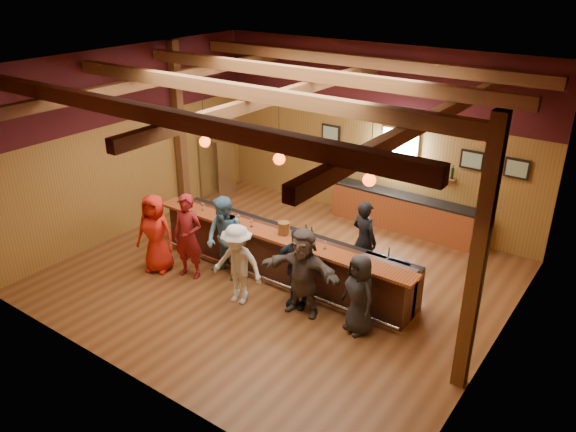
% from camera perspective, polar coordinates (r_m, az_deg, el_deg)
% --- Properties ---
extents(room, '(9.04, 9.00, 4.52)m').
position_cam_1_polar(room, '(11.02, -0.74, 8.41)').
color(room, brown).
rests_on(room, ground).
extents(bar_counter, '(6.30, 1.07, 1.11)m').
position_cam_1_polar(bar_counter, '(12.11, -0.35, -3.83)').
color(bar_counter, black).
rests_on(bar_counter, ground).
extents(back_bar_cabinet, '(4.00, 0.52, 0.95)m').
position_cam_1_polar(back_bar_cabinet, '(14.42, 11.85, 0.29)').
color(back_bar_cabinet, maroon).
rests_on(back_bar_cabinet, ground).
extents(window, '(0.95, 0.09, 0.95)m').
position_cam_1_polar(window, '(14.21, 11.31, 6.77)').
color(window, silver).
rests_on(window, room).
extents(framed_pictures, '(5.35, 0.05, 0.45)m').
position_cam_1_polar(framed_pictures, '(13.88, 14.56, 6.25)').
color(framed_pictures, black).
rests_on(framed_pictures, room).
extents(wine_shelves, '(3.00, 0.18, 0.30)m').
position_cam_1_polar(wine_shelves, '(14.29, 11.06, 5.07)').
color(wine_shelves, maroon).
rests_on(wine_shelves, room).
extents(pendant_lights, '(4.24, 0.24, 1.37)m').
position_cam_1_polar(pendant_lights, '(11.13, -0.90, 5.85)').
color(pendant_lights, black).
rests_on(pendant_lights, room).
extents(stainless_fridge, '(0.70, 0.70, 1.80)m').
position_cam_1_polar(stainless_fridge, '(16.09, -7.17, 4.84)').
color(stainless_fridge, silver).
rests_on(stainless_fridge, ground).
extents(customer_orange, '(1.00, 0.81, 1.78)m').
position_cam_1_polar(customer_orange, '(12.48, -13.31, -1.74)').
color(customer_orange, red).
rests_on(customer_orange, ground).
extents(customer_redvest, '(0.77, 0.59, 1.89)m').
position_cam_1_polar(customer_redvest, '(12.07, -10.11, -2.07)').
color(customer_redvest, maroon).
rests_on(customer_redvest, ground).
extents(customer_denim, '(0.99, 0.83, 1.85)m').
position_cam_1_polar(customer_denim, '(11.92, -6.44, -2.31)').
color(customer_denim, teal).
rests_on(customer_denim, ground).
extents(customer_white, '(1.17, 0.78, 1.69)m').
position_cam_1_polar(customer_white, '(11.08, -5.15, -4.92)').
color(customer_white, silver).
rests_on(customer_white, ground).
extents(customer_navy, '(1.05, 0.59, 1.70)m').
position_cam_1_polar(customer_navy, '(10.92, 0.92, -5.25)').
color(customer_navy, '#1B2337').
rests_on(customer_navy, ground).
extents(customer_brown, '(1.71, 0.74, 1.79)m').
position_cam_1_polar(customer_brown, '(10.68, 1.51, -5.70)').
color(customer_brown, '#534843').
rests_on(customer_brown, ground).
extents(customer_dark, '(0.90, 0.76, 1.56)m').
position_cam_1_polar(customer_dark, '(10.31, 7.24, -7.88)').
color(customer_dark, black).
rests_on(customer_dark, ground).
extents(bartender, '(0.73, 0.58, 1.76)m').
position_cam_1_polar(bartender, '(12.01, 7.74, -2.40)').
color(bartender, black).
rests_on(bartender, ground).
extents(ice_bucket, '(0.25, 0.25, 0.27)m').
position_cam_1_polar(ice_bucket, '(11.57, -0.42, -1.23)').
color(ice_bucket, brown).
rests_on(ice_bucket, bar_counter).
extents(bottle_a, '(0.07, 0.07, 0.33)m').
position_cam_1_polar(bottle_a, '(11.25, 2.41, -2.05)').
color(bottle_a, black).
rests_on(bottle_a, bar_counter).
extents(bottle_b, '(0.08, 0.08, 0.38)m').
position_cam_1_polar(bottle_b, '(11.26, 1.83, -1.93)').
color(bottle_b, black).
rests_on(bottle_b, bar_counter).
extents(glass_a, '(0.09, 0.09, 0.19)m').
position_cam_1_polar(glass_a, '(13.13, -10.06, 1.65)').
color(glass_a, silver).
rests_on(glass_a, bar_counter).
extents(glass_b, '(0.08, 0.08, 0.19)m').
position_cam_1_polar(glass_b, '(12.82, -8.66, 1.14)').
color(glass_b, silver).
rests_on(glass_b, bar_counter).
extents(glass_c, '(0.07, 0.07, 0.16)m').
position_cam_1_polar(glass_c, '(12.48, -6.97, 0.49)').
color(glass_c, silver).
rests_on(glass_c, bar_counter).
extents(glass_d, '(0.09, 0.09, 0.20)m').
position_cam_1_polar(glass_d, '(12.10, -5.07, -0.09)').
color(glass_d, silver).
rests_on(glass_d, bar_counter).
extents(glass_e, '(0.07, 0.07, 0.16)m').
position_cam_1_polar(glass_e, '(11.91, -3.75, -0.58)').
color(glass_e, silver).
rests_on(glass_e, bar_counter).
extents(glass_f, '(0.08, 0.08, 0.18)m').
position_cam_1_polar(glass_f, '(11.25, 0.98, -2.04)').
color(glass_f, silver).
rests_on(glass_f, bar_counter).
extents(glass_g, '(0.08, 0.08, 0.17)m').
position_cam_1_polar(glass_g, '(11.00, 3.77, -2.79)').
color(glass_g, silver).
rests_on(glass_g, bar_counter).
extents(glass_h, '(0.08, 0.08, 0.17)m').
position_cam_1_polar(glass_h, '(10.59, 7.34, -4.12)').
color(glass_h, silver).
rests_on(glass_h, bar_counter).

